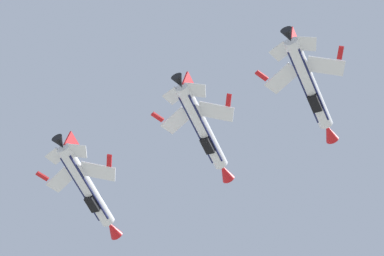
# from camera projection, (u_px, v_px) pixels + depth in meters

# --- Properties ---
(fighter_jet_lead) EXTENTS (10.08, 15.47, 4.37)m
(fighter_jet_lead) POSITION_uv_depth(u_px,v_px,m) (87.00, 188.00, 110.62)
(fighter_jet_lead) COLOR white
(fighter_jet_left_wing) EXTENTS (10.04, 15.47, 4.43)m
(fighter_jet_left_wing) POSITION_uv_depth(u_px,v_px,m) (203.00, 129.00, 109.84)
(fighter_jet_left_wing) COLOR white
(fighter_jet_right_wing) EXTENTS (10.18, 15.47, 4.39)m
(fighter_jet_right_wing) POSITION_uv_depth(u_px,v_px,m) (310.00, 86.00, 105.49)
(fighter_jet_right_wing) COLOR white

